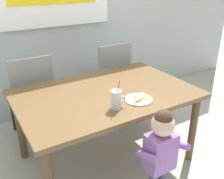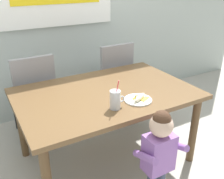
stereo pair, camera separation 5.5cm
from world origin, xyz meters
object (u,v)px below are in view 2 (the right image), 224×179
(peeled_banana, at_px, (140,97))
(milk_cup, at_px, (115,101))
(dining_chair_right, at_px, (112,76))
(snack_plate, at_px, (138,100))
(dining_table, at_px, (106,100))
(dining_chair_left, at_px, (34,92))
(toddler_standing, at_px, (159,149))

(peeled_banana, bearing_deg, milk_cup, -176.99)
(dining_chair_right, height_order, snack_plate, dining_chair_right)
(snack_plate, bearing_deg, milk_cup, -174.15)
(dining_table, relative_size, dining_chair_left, 1.62)
(peeled_banana, bearing_deg, snack_plate, 121.29)
(dining_chair_left, distance_m, toddler_standing, 1.50)
(dining_chair_right, distance_m, milk_cup, 1.20)
(dining_chair_right, bearing_deg, toddler_standing, 74.00)
(dining_chair_left, height_order, snack_plate, dining_chair_left)
(toddler_standing, bearing_deg, snack_plate, 79.32)
(dining_chair_left, relative_size, dining_chair_right, 1.00)
(dining_chair_left, xyz_separation_m, peeled_banana, (0.64, -1.01, 0.22))
(dining_chair_left, bearing_deg, toddler_standing, 111.92)
(dining_chair_right, height_order, peeled_banana, dining_chair_right)
(snack_plate, bearing_deg, dining_chair_right, 72.01)
(milk_cup, bearing_deg, dining_table, 75.00)
(dining_table, height_order, toddler_standing, toddler_standing)
(dining_chair_right, bearing_deg, peeled_banana, 72.55)
(dining_chair_right, xyz_separation_m, toddler_standing, (-0.40, -1.39, -0.02))
(toddler_standing, height_order, snack_plate, toddler_standing)
(dining_chair_right, relative_size, snack_plate, 4.17)
(snack_plate, bearing_deg, peeled_banana, -58.71)
(toddler_standing, relative_size, peeled_banana, 4.77)
(toddler_standing, distance_m, milk_cup, 0.48)
(dining_chair_left, bearing_deg, milk_cup, 111.34)
(dining_table, xyz_separation_m, peeled_banana, (0.16, -0.30, 0.11))
(dining_chair_left, xyz_separation_m, milk_cup, (0.40, -1.02, 0.25))
(toddler_standing, distance_m, peeled_banana, 0.45)
(dining_chair_left, relative_size, milk_cup, 3.86)
(dining_chair_right, relative_size, peeled_banana, 5.47)
(dining_chair_left, relative_size, toddler_standing, 1.15)
(dining_chair_right, distance_m, peeled_banana, 1.09)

